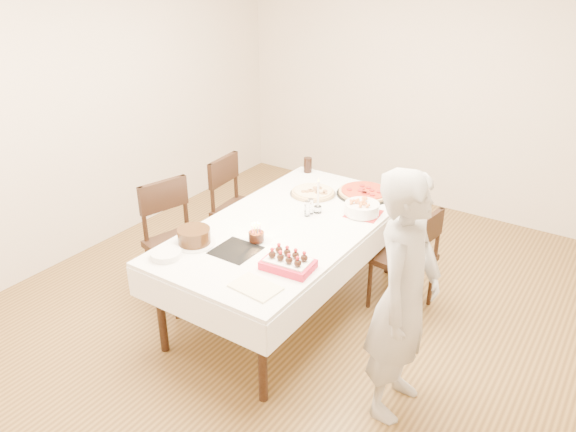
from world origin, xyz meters
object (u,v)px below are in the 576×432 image
Objects in this scene: cola_glass at (308,165)px; pizza_white at (313,192)px; dining_table at (288,267)px; chair_left_savory at (244,211)px; pasta_bowl at (362,208)px; taper_candle at (318,196)px; birthday_cake at (256,232)px; chair_right_savory at (403,258)px; layer_cake at (194,236)px; strawberry_box at (288,263)px; pizza_pepperoni at (364,192)px; person at (404,298)px; chair_left_dessert at (181,245)px.

pizza_white is at bearing -53.12° from cola_glass.
dining_table is 15.44× the size of cola_glass.
chair_left_savory is 3.60× the size of pasta_bowl.
taper_candle is 2.27× the size of birthday_cake.
dining_table is 2.21× the size of chair_left_savory.
chair_right_savory is 2.27× the size of pizza_white.
layer_cake is at bearing 105.56° from chair_left_savory.
taper_candle is (0.84, -0.13, 0.41)m from chair_left_savory.
strawberry_box is (0.73, 0.09, -0.02)m from layer_cake.
strawberry_box is (0.28, -0.83, -0.10)m from taper_candle.
birthday_cake is at bearing -124.54° from chair_right_savory.
birthday_cake is (-0.11, -0.65, -0.07)m from taper_candle.
pizza_white is 0.84× the size of pizza_pepperoni.
birthday_cake is (-0.26, -1.16, 0.05)m from pizza_pepperoni.
cola_glass reaches higher than chair_right_savory.
taper_candle is 0.87m from cola_glass.
person is (1.14, -0.50, 0.42)m from dining_table.
person is 1.52m from layer_cake.
pizza_white is 1.45× the size of pasta_bowl.
pizza_pepperoni is (0.99, 0.38, 0.29)m from chair_left_savory.
pizza_white is 1.19× the size of strawberry_box.
pizza_pepperoni is (-0.92, 1.31, -0.03)m from person.
chair_right_savory is at bearing -134.89° from chair_left_dessert.
chair_right_savory is at bearing 20.31° from person.
cola_glass is 1.71m from strawberry_box.
chair_left_savory is 3.35× the size of taper_candle.
strawberry_box is at bearing -24.39° from birthday_cake.
chair_left_dessert is at bearing 84.39° from person.
chair_left_dessert is 3.38× the size of layer_cake.
birthday_cake reaches higher than pizza_pepperoni.
chair_left_dessert is 0.82m from birthday_cake.
pizza_white is (-1.27, 1.06, -0.03)m from person.
layer_cake is at bearing -87.57° from cola_glass.
layer_cake reaches higher than pasta_bowl.
pasta_bowl is (1.16, 0.82, 0.31)m from chair_left_dessert.
chair_left_savory is 1.10m from pizza_pepperoni.
cola_glass is at bearing -124.62° from chair_left_savory.
pizza_pepperoni is at bearing 77.49° from birthday_cake.
chair_right_savory is 0.89× the size of chair_left_dessert.
pizza_pepperoni is at bearing 95.52° from strawberry_box.
birthday_cake is (0.34, 0.27, 0.02)m from layer_cake.
chair_right_savory is 1.90× the size of pizza_pepperoni.
dining_table is at bearing 59.04° from layer_cake.
layer_cake is (-0.76, -1.08, 0.01)m from pasta_bowl.
person reaches higher than chair_right_savory.
pizza_pepperoni is at bearing 113.96° from pasta_bowl.
strawberry_box is at bearing -56.10° from dining_table.
person is at bearing -6.85° from birthday_cake.
strawberry_box is at bearing -91.55° from pasta_bowl.
strawberry_box is (0.39, -0.18, -0.03)m from birthday_cake.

